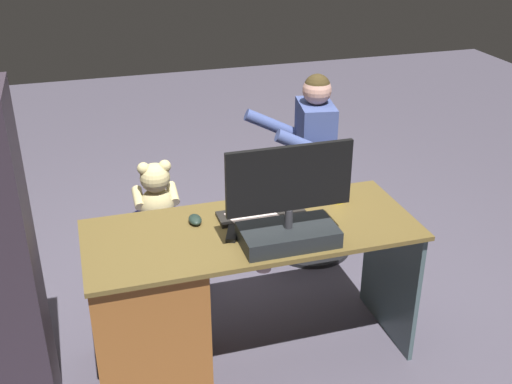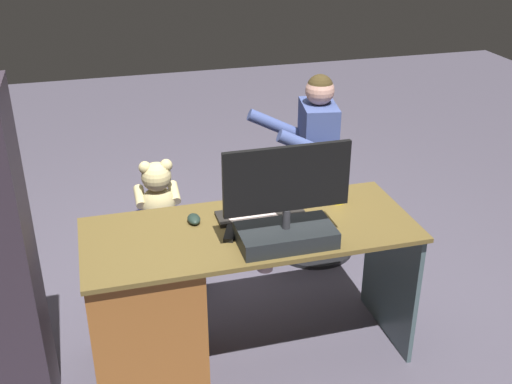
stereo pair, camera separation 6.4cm
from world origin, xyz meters
name	(u,v)px [view 2 (the right image)]	position (x,y,z in m)	size (l,w,h in m)	color
ground_plane	(231,304)	(0.00, 0.00, 0.00)	(10.00, 10.00, 0.00)	#4D4856
desk	(166,304)	(0.41, 0.44, 0.39)	(1.54, 0.62, 0.74)	brown
monitor	(286,215)	(-0.12, 0.61, 0.88)	(0.56, 0.24, 0.46)	#202426
keyboard	(260,214)	(-0.08, 0.34, 0.75)	(0.42, 0.14, 0.02)	black
computer_mouse	(194,219)	(0.24, 0.32, 0.76)	(0.06, 0.10, 0.04)	#1F2E27
cup	(337,193)	(-0.49, 0.30, 0.79)	(0.07, 0.07, 0.10)	yellow
tv_remote	(230,233)	(0.10, 0.47, 0.75)	(0.04, 0.15, 0.02)	black
notebook_binder	(258,224)	(-0.04, 0.43, 0.75)	(0.22, 0.30, 0.02)	beige
office_chair_teddy	(162,250)	(0.34, -0.27, 0.26)	(0.49, 0.49, 0.46)	black
teddy_bear	(157,192)	(0.34, -0.28, 0.63)	(0.25, 0.25, 0.36)	#CEBD81
visitor_chair	(314,215)	(-0.66, -0.45, 0.25)	(0.52, 0.52, 0.46)	black
person	(304,156)	(-0.57, -0.43, 0.68)	(0.58, 0.54, 1.18)	#3F4E87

